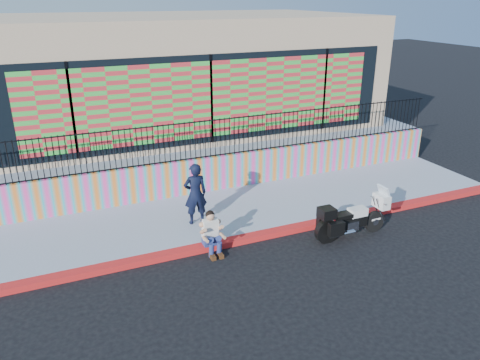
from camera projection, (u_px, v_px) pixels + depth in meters
ground at (267, 237)px, 12.33m from camera, size 90.00×90.00×0.00m
red_curb at (267, 234)px, 12.30m from camera, size 16.00×0.30×0.15m
sidewalk at (242, 209)px, 13.71m from camera, size 16.00×3.00×0.15m
mural_wall at (222, 172)px, 14.85m from camera, size 16.00×0.20×1.10m
metal_fence at (222, 137)px, 14.42m from camera, size 15.80×0.04×1.20m
elevated_platform at (177, 133)px, 19.23m from camera, size 16.00×10.00×1.25m
storefront_building at (176, 69)px, 18.07m from camera, size 14.00×8.06×4.00m
police_motorcycle at (351, 218)px, 12.13m from camera, size 2.08×0.69×1.29m
police_officer at (195, 194)px, 12.45m from camera, size 0.65×0.45×1.71m
seated_man at (212, 237)px, 11.40m from camera, size 0.54×0.71×1.06m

